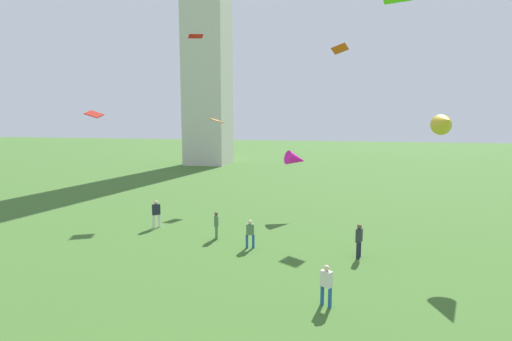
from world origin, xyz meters
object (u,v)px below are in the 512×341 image
object	(u,v)px
person_2	(156,212)
kite_flying_0	(216,120)
person_1	(216,224)
person_3	(359,239)
person_0	(326,283)
kite_flying_5	(445,122)
kite_flying_6	(296,159)
person_4	(250,232)
kite_flying_4	(94,114)
kite_flying_2	(340,49)
kite_flying_7	(196,36)

from	to	relation	value
person_2	kite_flying_0	world-z (taller)	kite_flying_0
person_1	person_3	bearing A→B (deg)	-115.83
person_0	kite_flying_5	distance (m)	10.61
kite_flying_5	kite_flying_6	distance (m)	11.55
person_1	person_4	distance (m)	2.58
person_4	kite_flying_0	xyz separation A→B (m)	(-5.49, 10.97, 5.88)
person_0	person_3	world-z (taller)	person_3
person_1	person_2	bearing A→B (deg)	56.61
person_4	kite_flying_0	distance (m)	13.60
kite_flying_5	kite_flying_6	world-z (taller)	kite_flying_5
person_3	person_4	world-z (taller)	person_3
person_1	kite_flying_6	xyz separation A→B (m)	(3.63, 7.60, 3.05)
kite_flying_5	kite_flying_6	size ratio (longest dim) A/B	0.86
kite_flying_6	person_4	bearing A→B (deg)	136.17
kite_flying_4	kite_flying_2	bearing A→B (deg)	-138.79
person_0	kite_flying_0	xyz separation A→B (m)	(-9.82, 16.83, 5.86)
person_3	person_2	bearing A→B (deg)	92.01
kite_flying_0	kite_flying_7	distance (m)	8.09
person_1	person_2	world-z (taller)	person_2
kite_flying_6	kite_flying_2	bearing A→B (deg)	-100.01
kite_flying_6	kite_flying_7	size ratio (longest dim) A/B	1.32
person_2	kite_flying_5	size ratio (longest dim) A/B	1.05
kite_flying_0	kite_flying_2	xyz separation A→B (m)	(9.71, -0.82, 5.17)
person_3	person_4	xyz separation A→B (m)	(-5.65, 0.23, -0.10)
person_2	kite_flying_0	xyz separation A→B (m)	(1.30, 8.35, 5.76)
person_1	person_4	size ratio (longest dim) A/B	1.03
kite_flying_7	person_3	bearing A→B (deg)	105.72
person_4	kite_flying_6	distance (m)	9.41
kite_flying_7	person_4	bearing A→B (deg)	91.66
kite_flying_2	kite_flying_7	distance (m)	12.95
kite_flying_4	person_3	bearing A→B (deg)	-177.15
person_4	kite_flying_7	xyz separation A→B (m)	(-8.12, 13.50, 13.09)
person_1	kite_flying_7	world-z (taller)	kite_flying_7
person_2	kite_flying_4	bearing A→B (deg)	-173.26
person_2	kite_flying_2	distance (m)	17.25
kite_flying_2	kite_flying_6	bearing A→B (deg)	-135.94
kite_flying_2	kite_flying_5	distance (m)	11.64
person_3	kite_flying_0	bearing A→B (deg)	59.75
person_0	person_2	xyz separation A→B (m)	(-11.13, 8.48, 0.11)
kite_flying_6	person_3	bearing A→B (deg)	170.38
person_0	person_4	xyz separation A→B (m)	(-4.34, 5.86, -0.01)
person_1	kite_flying_4	distance (m)	9.14
person_1	kite_flying_7	xyz separation A→B (m)	(-5.82, 12.32, 13.06)
kite_flying_4	kite_flying_6	distance (m)	14.06
kite_flying_5	kite_flying_4	bearing A→B (deg)	-176.89
person_0	kite_flying_2	world-z (taller)	kite_flying_2
person_2	person_3	world-z (taller)	person_2
person_2	person_4	size ratio (longest dim) A/B	1.14
kite_flying_4	person_2	bearing A→B (deg)	-120.39
person_0	person_2	distance (m)	13.99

